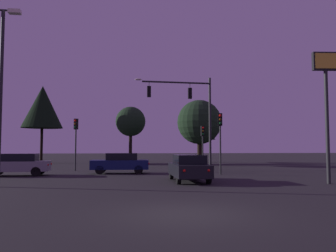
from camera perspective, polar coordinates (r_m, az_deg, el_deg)
ground_plane at (r=34.42m, az=-4.82°, el=-6.86°), size 168.00×168.00×0.00m
traffic_signal_mast_arm at (r=28.19m, az=3.75°, el=3.34°), size 6.38×0.51×7.79m
traffic_light_corner_left at (r=30.57m, az=5.86°, el=-2.08°), size 0.34×0.37×3.88m
traffic_light_corner_right at (r=24.73m, az=8.77°, el=-0.85°), size 0.34×0.38×4.41m
traffic_light_median at (r=29.36m, az=-15.25°, el=-1.27°), size 0.37×0.39×4.35m
car_nearside_lane at (r=19.52m, az=3.52°, el=-6.97°), size 1.88×4.47×1.52m
car_crossing_left at (r=25.79m, az=-8.01°, el=-6.14°), size 4.39×2.01×1.52m
car_crossing_right at (r=25.60m, az=-23.95°, el=-5.88°), size 4.38×2.00×1.52m
parking_lot_lamp_post at (r=19.03m, az=-26.24°, el=7.75°), size 1.70×0.36×8.91m
store_sign_illuminated at (r=20.37m, az=25.04°, el=5.95°), size 1.42×0.40×7.12m
tree_behind_sign at (r=42.75m, az=-6.31°, el=0.71°), size 3.73×3.73×7.08m
tree_left_far at (r=45.52m, az=-20.36°, el=3.03°), size 5.04×5.04×9.74m
tree_center_horizon at (r=45.24m, az=5.63°, el=0.10°), size 3.68×3.68×6.88m
tree_right_cluster at (r=36.68m, az=5.29°, el=0.64°), size 4.77×4.77×7.07m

